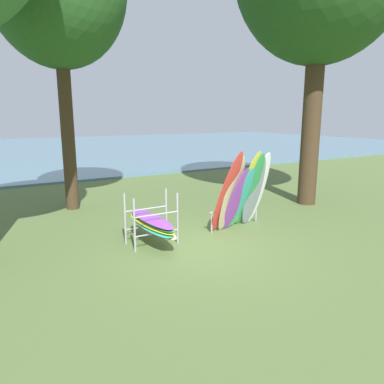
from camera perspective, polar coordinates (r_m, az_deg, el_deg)
ground_plane at (r=8.70m, az=1.58°, el=-8.47°), size 80.00×80.00×0.00m
lake_water at (r=35.36m, az=-23.60°, el=6.15°), size 80.00×36.00×0.10m
leaning_board_pile at (r=9.67m, az=8.06°, el=-0.21°), size 1.91×1.19×2.22m
board_storage_rack at (r=8.72m, az=-6.40°, el=-4.87°), size 1.15×2.12×1.25m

